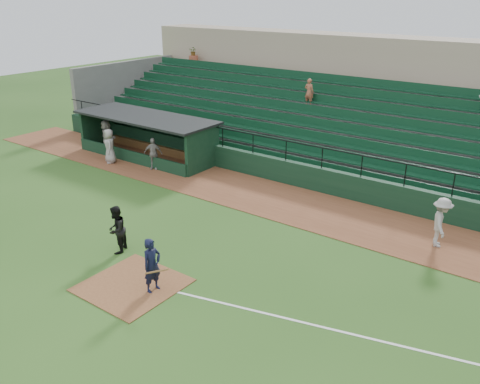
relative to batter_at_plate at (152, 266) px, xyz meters
The scene contains 12 objects.
ground 1.46m from the batter_at_plate, 134.76° to the left, with size 90.00×90.00×0.00m, color #2A501A.
warning_track 8.88m from the batter_at_plate, 95.14° to the left, with size 40.00×4.00×0.03m, color brown.
home_plate_dirt 1.23m from the batter_at_plate, 165.73° to the right, with size 3.00×3.00×0.03m, color brown.
foul_line 7.54m from the batter_at_plate, 15.50° to the left, with size 18.00×0.09×0.01m, color white.
stadium_structure 17.33m from the batter_at_plate, 92.63° to the left, with size 38.00×13.08×6.40m.
dugout 14.78m from the batter_at_plate, 135.50° to the left, with size 8.90×3.20×2.42m.
batter_at_plate is the anchor object (origin of this frame).
umpire 3.16m from the batter_at_plate, 159.90° to the left, with size 0.89×0.69×1.82m, color black.
runner 10.79m from the batter_at_plate, 52.94° to the left, with size 1.25×0.72×1.94m, color #A49E99.
dugout_player_a 12.12m from the batter_at_plate, 135.36° to the left, with size 1.01×0.42×1.73m, color gray.
dugout_player_b 13.81m from the batter_at_plate, 145.35° to the left, with size 0.94×0.61×1.92m, color #9D9893.
dugout_player_c 15.86m from the batter_at_plate, 145.22° to the left, with size 1.83×0.58×1.97m, color #A49E99.
Camera 1 is at (11.42, -10.48, 9.11)m, focal length 37.91 mm.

